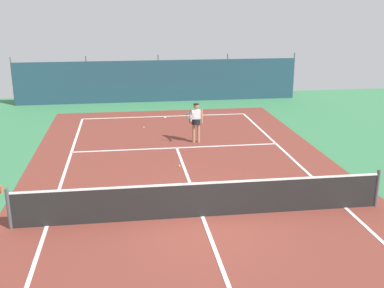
{
  "coord_description": "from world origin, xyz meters",
  "views": [
    {
      "loc": [
        -1.95,
        -11.7,
        5.62
      ],
      "look_at": [
        0.27,
        3.9,
        0.9
      ],
      "focal_mm": 44.63,
      "sensor_mm": 36.0,
      "label": 1
    }
  ],
  "objects_px": {
    "tennis_ball_midcourt": "(179,166)",
    "parked_car": "(135,79)",
    "tennis_ball_near_player": "(144,127)",
    "water_bottle": "(2,189)",
    "tennis_net": "(203,199)",
    "tennis_player": "(196,120)"
  },
  "relations": [
    {
      "from": "tennis_net",
      "to": "tennis_player",
      "type": "xyz_separation_m",
      "value": [
        0.88,
        7.08,
        0.45
      ]
    },
    {
      "from": "tennis_ball_midcourt",
      "to": "parked_car",
      "type": "xyz_separation_m",
      "value": [
        -1.14,
        14.82,
        0.81
      ]
    },
    {
      "from": "tennis_ball_near_player",
      "to": "tennis_ball_midcourt",
      "type": "distance_m",
      "value": 5.7
    },
    {
      "from": "tennis_player",
      "to": "parked_car",
      "type": "xyz_separation_m",
      "value": [
        -2.18,
        11.88,
        -0.12
      ]
    },
    {
      "from": "parked_car",
      "to": "tennis_ball_midcourt",
      "type": "bearing_deg",
      "value": 98.09
    },
    {
      "from": "tennis_ball_near_player",
      "to": "tennis_player",
      "type": "bearing_deg",
      "value": -52.61
    },
    {
      "from": "tennis_ball_near_player",
      "to": "tennis_net",
      "type": "bearing_deg",
      "value": -83.2
    },
    {
      "from": "tennis_ball_near_player",
      "to": "parked_car",
      "type": "xyz_separation_m",
      "value": [
        -0.13,
        9.21,
        0.81
      ]
    },
    {
      "from": "tennis_net",
      "to": "tennis_ball_near_player",
      "type": "height_order",
      "value": "tennis_net"
    },
    {
      "from": "tennis_net",
      "to": "tennis_ball_near_player",
      "type": "distance_m",
      "value": 9.83
    },
    {
      "from": "tennis_player",
      "to": "water_bottle",
      "type": "bearing_deg",
      "value": 39.74
    },
    {
      "from": "water_bottle",
      "to": "tennis_ball_midcourt",
      "type": "bearing_deg",
      "value": 16.16
    },
    {
      "from": "parked_car",
      "to": "water_bottle",
      "type": "bearing_deg",
      "value": 78.34
    },
    {
      "from": "tennis_player",
      "to": "parked_car",
      "type": "relative_size",
      "value": 0.38
    },
    {
      "from": "tennis_net",
      "to": "tennis_ball_midcourt",
      "type": "height_order",
      "value": "tennis_net"
    },
    {
      "from": "tennis_player",
      "to": "water_bottle",
      "type": "distance_m",
      "value": 8.14
    },
    {
      "from": "tennis_player",
      "to": "parked_car",
      "type": "bearing_deg",
      "value": -74.24
    },
    {
      "from": "tennis_ball_near_player",
      "to": "water_bottle",
      "type": "distance_m",
      "value": 8.61
    },
    {
      "from": "tennis_net",
      "to": "tennis_player",
      "type": "distance_m",
      "value": 7.15
    },
    {
      "from": "tennis_ball_near_player",
      "to": "parked_car",
      "type": "distance_m",
      "value": 9.25
    },
    {
      "from": "tennis_ball_midcourt",
      "to": "tennis_ball_near_player",
      "type": "bearing_deg",
      "value": 100.22
    },
    {
      "from": "parked_car",
      "to": "water_bottle",
      "type": "distance_m",
      "value": 17.08
    }
  ]
}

